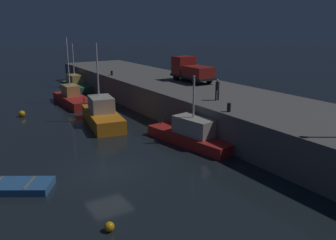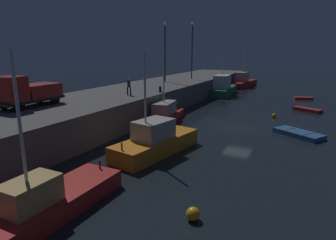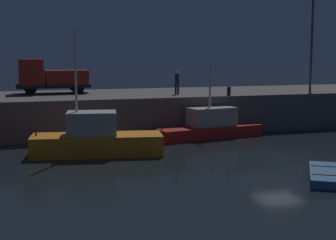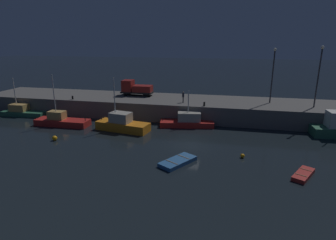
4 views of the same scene
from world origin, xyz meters
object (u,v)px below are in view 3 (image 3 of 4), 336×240
fishing_boat_black (96,139)px  utility_truck (50,77)px  fishing_trawler_red (209,126)px  bollard_west (229,91)px  dockworker (177,81)px  lamp_post_west (312,33)px  rowboat_white_mid (329,175)px

fishing_boat_black → utility_truck: (-1.73, 11.12, 3.10)m
fishing_trawler_red → bollard_west: bearing=35.9°
fishing_boat_black → dockworker: 10.68m
lamp_post_west → fishing_trawler_red: bearing=-153.1°
utility_truck → dockworker: 9.84m
fishing_boat_black → lamp_post_west: 23.69m
dockworker → lamp_post_west: bearing=11.4°
fishing_boat_black → dockworker: size_ratio=4.43×
fishing_boat_black → lamp_post_west: size_ratio=0.95×
fishing_trawler_red → lamp_post_west: size_ratio=0.97×
rowboat_white_mid → bollard_west: (1.23, 14.47, 2.87)m
rowboat_white_mid → dockworker: (-2.22, 16.26, 3.56)m
rowboat_white_mid → lamp_post_west: size_ratio=0.54×
rowboat_white_mid → fishing_boat_black: bearing=136.6°
fishing_trawler_red → lamp_post_west: 14.98m
rowboat_white_mid → utility_truck: 23.38m
fishing_boat_black → lamp_post_west: (20.47, 9.91, 6.64)m
fishing_trawler_red → fishing_boat_black: fishing_boat_black is taller
fishing_boat_black → dockworker: bearing=44.7°
fishing_boat_black → rowboat_white_mid: (9.54, -9.02, -0.71)m
fishing_boat_black → utility_truck: fishing_boat_black is taller
rowboat_white_mid → dockworker: 16.79m
utility_truck → fishing_boat_black: bearing=-81.2°
fishing_boat_black → bollard_west: bearing=26.9°
fishing_boat_black → dockworker: fishing_boat_black is taller
rowboat_white_mid → bollard_west: bollard_west is taller
fishing_trawler_red → fishing_boat_black: bearing=-155.7°
fishing_trawler_red → utility_truck: utility_truck is taller
fishing_boat_black → utility_truck: size_ratio=1.41×
utility_truck → bollard_west: (12.49, -5.67, -0.95)m
fishing_boat_black → utility_truck: bearing=98.8°
bollard_west → fishing_trawler_red: bearing=-144.1°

